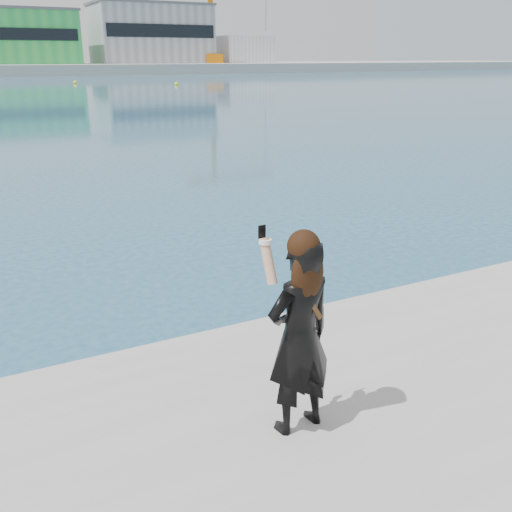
{
  "coord_description": "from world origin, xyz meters",
  "views": [
    {
      "loc": [
        -2.67,
        -4.09,
        3.57
      ],
      "look_at": [
        -0.62,
        -0.16,
        2.01
      ],
      "focal_mm": 40.0,
      "sensor_mm": 36.0,
      "label": 1
    }
  ],
  "objects_px": {
    "dock_crane": "(215,1)",
    "woman": "(300,331)",
    "buoy_near": "(177,85)",
    "buoy_extra": "(75,84)"
  },
  "relations": [
    {
      "from": "dock_crane",
      "to": "woman",
      "type": "bearing_deg",
      "value": -113.66
    },
    {
      "from": "dock_crane",
      "to": "buoy_near",
      "type": "height_order",
      "value": "dock_crane"
    },
    {
      "from": "buoy_near",
      "to": "buoy_extra",
      "type": "distance_m",
      "value": 14.77
    },
    {
      "from": "woman",
      "to": "buoy_extra",
      "type": "bearing_deg",
      "value": -105.9
    },
    {
      "from": "buoy_near",
      "to": "woman",
      "type": "distance_m",
      "value": 73.53
    },
    {
      "from": "buoy_extra",
      "to": "woman",
      "type": "height_order",
      "value": "woman"
    },
    {
      "from": "dock_crane",
      "to": "buoy_extra",
      "type": "bearing_deg",
      "value": -132.79
    },
    {
      "from": "buoy_extra",
      "to": "dock_crane",
      "type": "bearing_deg",
      "value": 47.21
    },
    {
      "from": "dock_crane",
      "to": "buoy_near",
      "type": "distance_m",
      "value": 62.91
    },
    {
      "from": "dock_crane",
      "to": "woman",
      "type": "distance_m",
      "value": 134.81
    }
  ]
}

